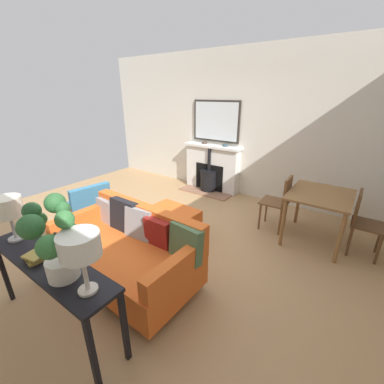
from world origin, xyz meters
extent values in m
cube|color=tan|center=(0.00, 0.00, 0.00)|extent=(5.10, 6.37, 0.01)
cube|color=beige|center=(-2.55, 0.00, 1.45)|extent=(0.12, 6.37, 2.89)
cube|color=#93664C|center=(-2.06, -0.23, 0.01)|extent=(0.35, 1.18, 0.03)
cube|color=silver|center=(-2.37, -0.23, 0.49)|extent=(0.25, 1.24, 0.97)
cube|color=black|center=(-2.26, -0.23, 0.32)|extent=(0.06, 0.68, 0.58)
cylinder|color=black|center=(-2.22, -0.23, 0.25)|extent=(0.36, 0.36, 0.44)
cylinder|color=black|center=(-2.22, -0.23, 0.48)|extent=(0.38, 0.38, 0.02)
cylinder|color=black|center=(-2.22, -0.23, 0.73)|extent=(0.07, 0.07, 0.49)
cube|color=silver|center=(-2.34, -0.23, 1.00)|extent=(0.30, 1.32, 0.05)
cube|color=#2D2823|center=(-2.46, -0.23, 1.51)|extent=(0.04, 1.10, 0.85)
cube|color=silver|center=(-2.44, -0.23, 1.51)|extent=(0.01, 1.02, 0.77)
cylinder|color=#47382D|center=(-2.37, -0.45, 1.04)|extent=(0.11, 0.11, 0.04)
torus|color=#47382D|center=(-2.37, -0.45, 1.06)|extent=(0.12, 0.12, 0.01)
cylinder|color=#334C56|center=(-2.37, 0.07, 1.04)|extent=(0.11, 0.11, 0.04)
torus|color=#334C56|center=(-2.37, 0.07, 1.06)|extent=(0.12, 0.12, 0.01)
cylinder|color=#B2B2B7|center=(1.14, -0.24, 0.05)|extent=(0.04, 0.04, 0.10)
cylinder|color=#B2B2B7|center=(1.18, 1.22, 0.05)|extent=(0.04, 0.04, 0.10)
cylinder|color=#B2B2B7|center=(0.42, -0.22, 0.05)|extent=(0.04, 0.04, 0.10)
cylinder|color=#B2B2B7|center=(0.46, 1.24, 0.05)|extent=(0.04, 0.04, 0.10)
cube|color=orange|center=(0.80, 0.50, 0.27)|extent=(0.94, 1.75, 0.34)
cube|color=orange|center=(0.41, 0.51, 0.63)|extent=(0.19, 1.72, 0.37)
cube|color=orange|center=(0.78, -0.30, 0.55)|extent=(0.85, 0.14, 0.21)
cube|color=orange|center=(0.82, 1.30, 0.55)|extent=(0.85, 0.14, 0.21)
cube|color=#99999E|center=(0.49, -0.17, 0.59)|extent=(0.17, 0.33, 0.33)
cube|color=black|center=(0.50, 0.20, 0.63)|extent=(0.16, 0.41, 0.42)
cube|color=#99999E|center=(0.51, 0.49, 0.61)|extent=(0.20, 0.39, 0.39)
cube|color=maroon|center=(0.52, 0.79, 0.60)|extent=(0.13, 0.34, 0.35)
cube|color=#4C6B47|center=(0.53, 1.19, 0.62)|extent=(0.19, 0.40, 0.39)
cylinder|color=#B2B2B7|center=(-0.11, -0.02, 0.04)|extent=(0.03, 0.03, 0.09)
cylinder|color=#B2B2B7|center=(-0.07, 0.58, 0.04)|extent=(0.03, 0.03, 0.09)
cylinder|color=#B2B2B7|center=(-0.55, 0.00, 0.04)|extent=(0.03, 0.03, 0.09)
cylinder|color=#B2B2B7|center=(-0.52, 0.61, 0.04)|extent=(0.03, 0.03, 0.09)
cube|color=orange|center=(-0.31, 0.29, 0.25)|extent=(0.60, 0.79, 0.32)
cube|color=#4C3321|center=(0.02, -1.17, 0.18)|extent=(0.05, 0.05, 0.36)
cube|color=#4C3321|center=(0.52, -1.26, 0.18)|extent=(0.05, 0.05, 0.36)
cube|color=#4C3321|center=(0.09, -0.70, 0.18)|extent=(0.05, 0.05, 0.36)
cube|color=#4C3321|center=(0.60, -0.79, 0.18)|extent=(0.05, 0.05, 0.36)
cube|color=teal|center=(0.31, -0.98, 0.38)|extent=(0.68, 0.65, 0.08)
cube|color=teal|center=(0.35, -0.74, 0.60)|extent=(0.61, 0.22, 0.36)
cube|color=#4C3321|center=(-0.01, -0.93, 0.47)|extent=(0.13, 0.53, 0.04)
cube|color=#4C3321|center=(0.62, -1.04, 0.47)|extent=(0.13, 0.53, 0.04)
cube|color=black|center=(1.43, -0.26, 0.35)|extent=(0.04, 0.04, 0.71)
cube|color=black|center=(1.43, 1.26, 0.35)|extent=(0.04, 0.04, 0.71)
cube|color=black|center=(1.72, -0.26, 0.35)|extent=(0.04, 0.04, 0.71)
cube|color=black|center=(1.72, 1.26, 0.35)|extent=(0.04, 0.04, 0.71)
cube|color=black|center=(1.58, 0.50, 0.72)|extent=(0.34, 1.57, 0.03)
cylinder|color=#B2B2B7|center=(1.58, -0.09, 0.75)|extent=(0.14, 0.14, 0.02)
cylinder|color=#B2B2B7|center=(1.58, -0.09, 0.87)|extent=(0.03, 0.03, 0.23)
cylinder|color=white|center=(1.58, -0.09, 1.08)|extent=(0.26, 0.26, 0.19)
cylinder|color=beige|center=(1.58, 1.09, 0.75)|extent=(0.14, 0.14, 0.02)
cylinder|color=beige|center=(1.58, 1.09, 0.90)|extent=(0.03, 0.03, 0.28)
cylinder|color=silver|center=(1.58, 1.09, 1.12)|extent=(0.28, 0.28, 0.17)
cylinder|color=silver|center=(1.59, 0.81, 0.82)|extent=(0.23, 0.23, 0.16)
cylinder|color=brown|center=(1.59, 0.81, 1.01)|extent=(0.02, 0.02, 0.23)
sphere|color=#2D6633|center=(1.72, 0.78, 1.23)|extent=(0.18, 0.18, 0.18)
sphere|color=#387A3D|center=(1.71, 0.95, 1.13)|extent=(0.17, 0.17, 0.17)
sphere|color=#387A3D|center=(1.57, 0.94, 1.26)|extent=(0.13, 0.13, 0.13)
sphere|color=#387A3D|center=(1.51, 0.87, 1.14)|extent=(0.11, 0.11, 0.11)
sphere|color=#2D6633|center=(1.49, 0.79, 1.28)|extent=(0.11, 0.11, 0.11)
sphere|color=#2D6633|center=(1.50, 0.71, 1.31)|extent=(0.15, 0.15, 0.15)
sphere|color=#387A3D|center=(1.60, 0.61, 1.18)|extent=(0.11, 0.11, 0.11)
sphere|color=#26562D|center=(1.66, 0.69, 1.30)|extent=(0.12, 0.12, 0.12)
cube|color=olive|center=(1.58, 0.41, 0.75)|extent=(0.26, 0.19, 0.02)
cube|color=olive|center=(1.57, 0.41, 0.77)|extent=(0.25, 0.20, 0.03)
cube|color=olive|center=(1.57, 0.41, 0.79)|extent=(0.29, 0.22, 0.02)
cylinder|color=olive|center=(-1.82, 1.77, 0.36)|extent=(0.05, 0.05, 0.72)
cylinder|color=olive|center=(-0.98, 1.77, 0.36)|extent=(0.05, 0.05, 0.72)
cylinder|color=olive|center=(-1.82, 2.47, 0.36)|extent=(0.05, 0.05, 0.72)
cylinder|color=olive|center=(-0.98, 2.47, 0.36)|extent=(0.05, 0.05, 0.72)
cube|color=olive|center=(-1.40, 2.12, 0.74)|extent=(0.94, 0.81, 0.03)
cylinder|color=brown|center=(-1.56, 1.33, 0.23)|extent=(0.03, 0.03, 0.46)
cylinder|color=brown|center=(-1.24, 1.34, 0.23)|extent=(0.03, 0.03, 0.46)
cylinder|color=brown|center=(-1.57, 1.65, 0.23)|extent=(0.03, 0.03, 0.46)
cylinder|color=brown|center=(-1.25, 1.66, 0.23)|extent=(0.03, 0.03, 0.46)
cube|color=brown|center=(-1.40, 1.50, 0.46)|extent=(0.41, 0.41, 0.02)
cube|color=brown|center=(-1.41, 1.67, 0.69)|extent=(0.36, 0.05, 0.42)
cylinder|color=brown|center=(-1.24, 2.90, 0.22)|extent=(0.03, 0.03, 0.44)
cylinder|color=brown|center=(-1.56, 2.90, 0.22)|extent=(0.03, 0.03, 0.44)
cylinder|color=brown|center=(-1.24, 2.58, 0.22)|extent=(0.03, 0.03, 0.44)
cylinder|color=brown|center=(-1.56, 2.58, 0.22)|extent=(0.03, 0.03, 0.44)
cube|color=brown|center=(-1.40, 2.74, 0.45)|extent=(0.40, 0.40, 0.02)
cube|color=brown|center=(-1.40, 2.57, 0.67)|extent=(0.36, 0.04, 0.42)
camera|label=1|loc=(2.30, 2.52, 2.07)|focal=23.42mm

